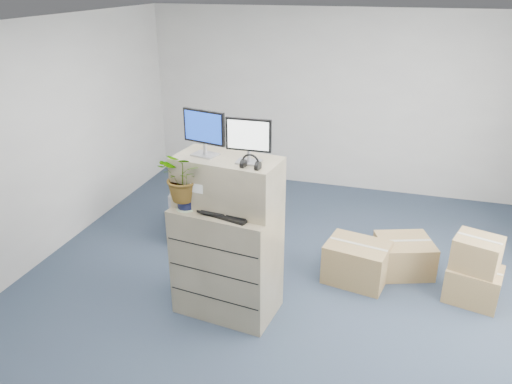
% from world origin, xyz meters
% --- Properties ---
extents(ground, '(7.00, 7.00, 0.00)m').
position_xyz_m(ground, '(0.00, 0.00, 0.00)').
color(ground, '#233040').
rests_on(ground, ground).
extents(wall_back, '(6.00, 0.02, 2.80)m').
position_xyz_m(wall_back, '(0.00, 3.51, 1.40)').
color(wall_back, '#B5B1AC').
rests_on(wall_back, ground).
extents(filing_cabinet_lower, '(1.06, 0.73, 1.16)m').
position_xyz_m(filing_cabinet_lower, '(-0.50, -0.16, 0.58)').
color(filing_cabinet_lower, gray).
rests_on(filing_cabinet_lower, ground).
extents(filing_cabinet_upper, '(1.05, 0.62, 0.50)m').
position_xyz_m(filing_cabinet_upper, '(-0.49, -0.10, 1.41)').
color(filing_cabinet_upper, gray).
rests_on(filing_cabinet_upper, filing_cabinet_lower).
extents(monitor_left, '(0.44, 0.22, 0.44)m').
position_xyz_m(monitor_left, '(-0.71, -0.10, 1.90)').
color(monitor_left, '#99999E').
rests_on(monitor_left, filing_cabinet_upper).
extents(monitor_right, '(0.42, 0.16, 0.41)m').
position_xyz_m(monitor_right, '(-0.26, -0.17, 1.89)').
color(monitor_right, '#99999E').
rests_on(monitor_right, filing_cabinet_upper).
extents(headphones, '(0.17, 0.04, 0.17)m').
position_xyz_m(headphones, '(-0.20, -0.30, 1.70)').
color(headphones, black).
rests_on(headphones, filing_cabinet_upper).
extents(keyboard, '(0.56, 0.35, 0.03)m').
position_xyz_m(keyboard, '(-0.45, -0.29, 1.17)').
color(keyboard, black).
rests_on(keyboard, filing_cabinet_lower).
extents(mouse, '(0.11, 0.08, 0.04)m').
position_xyz_m(mouse, '(-0.15, -0.34, 1.18)').
color(mouse, silver).
rests_on(mouse, filing_cabinet_lower).
extents(water_bottle, '(0.07, 0.07, 0.26)m').
position_xyz_m(water_bottle, '(-0.38, -0.16, 1.29)').
color(water_bottle, gray).
rests_on(water_bottle, filing_cabinet_lower).
extents(phone_dock, '(0.07, 0.06, 0.14)m').
position_xyz_m(phone_dock, '(-0.52, -0.13, 1.21)').
color(phone_dock, silver).
rests_on(phone_dock, filing_cabinet_lower).
extents(external_drive, '(0.24, 0.21, 0.06)m').
position_xyz_m(external_drive, '(-0.14, -0.09, 1.19)').
color(external_drive, black).
rests_on(external_drive, filing_cabinet_lower).
extents(tissue_box, '(0.27, 0.20, 0.09)m').
position_xyz_m(tissue_box, '(-0.20, -0.13, 1.26)').
color(tissue_box, '#4180DF').
rests_on(tissue_box, external_drive).
extents(potted_plant, '(0.58, 0.61, 0.47)m').
position_xyz_m(potted_plant, '(-0.86, -0.27, 1.43)').
color(potted_plant, '#AAC19C').
rests_on(potted_plant, filing_cabinet_lower).
extents(office_chair, '(0.93, 0.90, 0.80)m').
position_xyz_m(office_chair, '(-1.35, 1.33, 0.40)').
color(office_chair, '#5B5A5F').
rests_on(office_chair, ground).
extents(cardboard_boxes, '(1.92, 1.03, 0.74)m').
position_xyz_m(cardboard_boxes, '(1.29, 0.86, 0.26)').
color(cardboard_boxes, olive).
rests_on(cardboard_boxes, ground).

